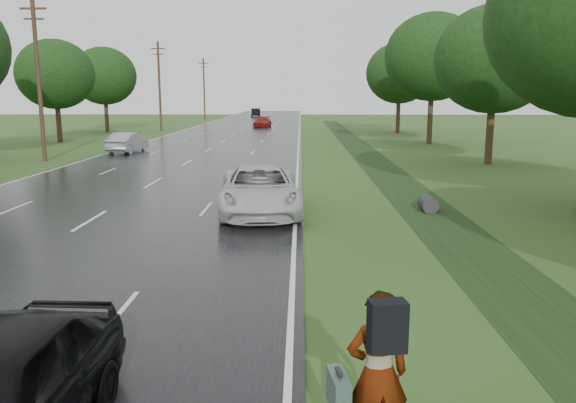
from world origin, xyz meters
The scene contains 18 objects.
road centered at (0.00, 45.00, 0.02)m, with size 14.00×180.00×0.04m, color black.
edge_stripe_east centered at (6.75, 45.00, 0.04)m, with size 0.12×180.00×0.01m, color silver.
edge_stripe_west centered at (-6.75, 45.00, 0.04)m, with size 0.12×180.00×0.01m, color silver.
center_line centered at (0.00, 45.00, 0.04)m, with size 0.12×180.00×0.01m, color silver.
drainage_ditch centered at (11.50, 18.71, 0.04)m, with size 2.20×120.00×0.56m.
utility_pole_mid centered at (-9.20, 25.00, 5.20)m, with size 1.60×0.26×10.00m.
utility_pole_far centered at (-9.20, 55.00, 5.20)m, with size 1.60×0.26×10.00m.
utility_pole_distant centered at (-9.20, 85.00, 5.20)m, with size 1.60×0.26×10.00m.
tree_east_c centered at (18.20, 24.00, 6.14)m, with size 7.00×7.00×9.29m.
tree_east_d centered at (17.80, 38.00, 7.15)m, with size 8.00×8.00×10.76m.
tree_east_f centered at (17.50, 52.00, 6.37)m, with size 7.20×7.20×9.62m.
tree_west_d centered at (-14.20, 39.00, 5.82)m, with size 6.60×6.60×8.80m.
tree_west_f centered at (-14.80, 53.00, 6.14)m, with size 7.00×7.00×9.29m.
pedestrian centered at (7.78, -3.97, 1.03)m, with size 0.96×0.77×1.99m.
white_pickup centered at (5.50, 9.34, 0.85)m, with size 2.70×5.85×1.62m, color silver.
silver_sedan centered at (-5.44, 29.99, 0.76)m, with size 1.52×4.36×1.44m, color gray.
far_car_red centered at (2.05, 61.96, 0.71)m, with size 1.87×4.60×1.33m, color maroon.
far_car_dark centered at (-1.69, 97.73, 0.81)m, with size 1.63×4.66×1.54m, color black.
Camera 1 is at (6.92, -9.86, 4.11)m, focal length 35.00 mm.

